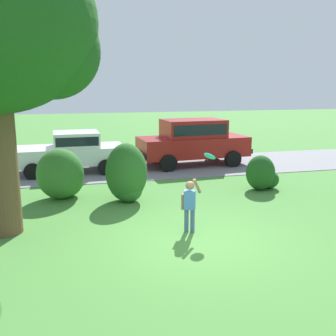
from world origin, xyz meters
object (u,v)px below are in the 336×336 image
at_px(parked_suv, 193,140).
at_px(child_thrower, 190,202).
at_px(frisbee, 210,156).
at_px(parked_sedan, 71,150).

relative_size(parked_suv, child_thrower, 3.75).
bearing_deg(frisbee, parked_sedan, 114.61).
height_order(parked_suv, frisbee, parked_suv).
relative_size(parked_sedan, parked_suv, 0.92).
bearing_deg(parked_sedan, frisbee, -65.39).
distance_m(parked_sedan, frisbee, 7.59).
height_order(parked_sedan, parked_suv, parked_suv).
xyz_separation_m(parked_sedan, parked_suv, (4.97, 0.14, 0.23)).
relative_size(parked_suv, frisbee, 16.24).
bearing_deg(child_thrower, parked_suv, 71.83).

